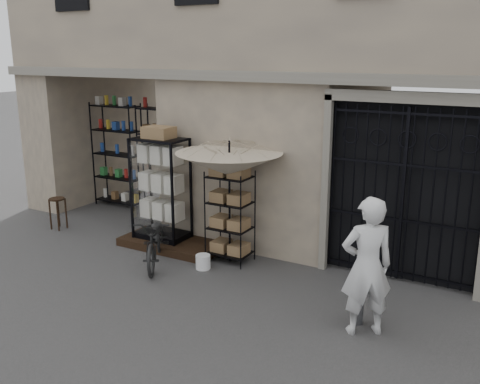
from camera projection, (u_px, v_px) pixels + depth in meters
The scene contains 14 objects.
ground at pixel (241, 309), 7.86m from camera, with size 80.00×80.00×0.00m, color black.
main_building at pixel (344, 6), 10.08m from camera, with size 14.00×4.00×9.00m, color tan.
shop_recess at pixel (127, 151), 11.97m from camera, with size 3.00×1.70×3.00m, color black.
shop_shelving at pixel (140, 158), 12.48m from camera, with size 2.70×0.50×2.50m, color black.
iron_gate at pixel (405, 191), 8.56m from camera, with size 2.50×0.21×3.00m.
step_platform at pixel (172, 244), 10.29m from camera, with size 2.00×0.90×0.15m, color black.
display_cabinet at pixel (161, 194), 10.21m from camera, with size 1.10×0.84×2.11m.
wire_rack at pixel (230, 218), 9.46m from camera, with size 0.81×0.65×1.66m.
market_umbrella at pixel (229, 158), 9.15m from camera, with size 1.97×1.99×2.64m.
white_bucket at pixel (203, 262), 9.28m from camera, with size 0.26×0.26×0.25m, color white.
bicycle at pixel (157, 264), 9.51m from camera, with size 0.60×0.90×1.71m, color black.
wooden_stool at pixel (58, 213), 11.31m from camera, with size 0.41×0.41×0.68m.
steel_bollard at pixel (359, 299), 7.34m from camera, with size 0.14×0.14×0.75m, color #5D5E63.
shopkeeper at pixel (363, 332), 7.21m from camera, with size 0.69×1.90×0.45m, color silver.
Camera 1 is at (3.51, -6.24, 3.67)m, focal length 40.00 mm.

